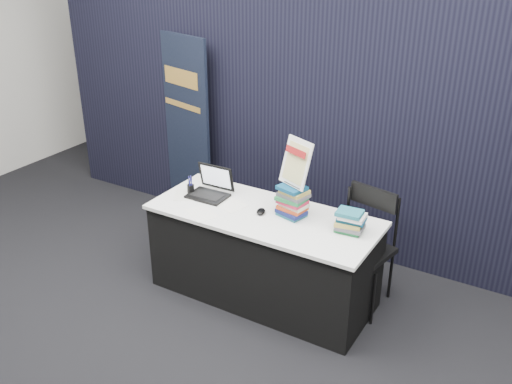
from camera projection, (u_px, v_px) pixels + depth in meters
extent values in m
plane|color=black|center=(226.00, 330.00, 4.30)|extent=(8.00, 8.00, 0.00)
cube|color=beige|center=(412.00, 22.00, 6.66)|extent=(8.00, 0.02, 3.50)
cube|color=black|center=(323.00, 121.00, 5.03)|extent=(6.00, 0.08, 2.40)
cube|color=black|center=(263.00, 257.00, 4.57)|extent=(1.76, 0.71, 0.72)
cube|color=beige|center=(264.00, 215.00, 4.41)|extent=(1.80, 0.75, 0.03)
cube|color=black|center=(208.00, 196.00, 4.66)|extent=(0.32, 0.23, 0.02)
cube|color=black|center=(215.00, 178.00, 4.70)|extent=(0.32, 0.07, 0.22)
cube|color=silver|center=(215.00, 178.00, 4.69)|extent=(0.27, 0.05, 0.17)
ellipsoid|color=black|center=(261.00, 211.00, 4.40)|extent=(0.10, 0.13, 0.03)
cube|color=silver|center=(194.00, 195.00, 4.70)|extent=(0.38, 0.35, 0.00)
cube|color=white|center=(201.00, 213.00, 4.41)|extent=(0.31, 0.28, 0.00)
cube|color=white|center=(228.00, 204.00, 4.56)|extent=(0.32, 0.26, 0.00)
cylinder|color=black|center=(191.00, 189.00, 4.72)|extent=(0.07, 0.07, 0.08)
cube|color=#1C606D|center=(293.00, 214.00, 4.36)|extent=(0.23, 0.19, 0.03)
cube|color=#11184C|center=(293.00, 211.00, 4.35)|extent=(0.23, 0.19, 0.03)
cube|color=#CB451C|center=(293.00, 208.00, 4.34)|extent=(0.23, 0.19, 0.03)
cube|color=beige|center=(293.00, 205.00, 4.33)|extent=(0.23, 0.19, 0.03)
cube|color=#AE1C39|center=(293.00, 201.00, 4.31)|extent=(0.23, 0.19, 0.03)
cube|color=#1C6A37|center=(293.00, 198.00, 4.30)|extent=(0.23, 0.19, 0.03)
cube|color=#4D4B50|center=(293.00, 195.00, 4.29)|extent=(0.23, 0.19, 0.03)
cube|color=#A38F41|center=(293.00, 191.00, 4.28)|extent=(0.23, 0.19, 0.03)
cube|color=navy|center=(293.00, 188.00, 4.27)|extent=(0.23, 0.19, 0.03)
cube|color=#1C6A37|center=(350.00, 230.00, 4.14)|extent=(0.22, 0.18, 0.03)
cube|color=#4D4B50|center=(350.00, 226.00, 4.13)|extent=(0.22, 0.18, 0.03)
cube|color=#A38F41|center=(350.00, 223.00, 4.11)|extent=(0.22, 0.18, 0.03)
cube|color=navy|center=(351.00, 220.00, 4.10)|extent=(0.22, 0.18, 0.03)
cube|color=silver|center=(351.00, 216.00, 4.09)|extent=(0.22, 0.18, 0.03)
cube|color=#1C606D|center=(351.00, 213.00, 4.08)|extent=(0.22, 0.18, 0.03)
cube|color=black|center=(293.00, 185.00, 4.24)|extent=(0.17, 0.08, 0.02)
cylinder|color=black|center=(290.00, 167.00, 4.30)|extent=(0.05, 0.09, 0.26)
cylinder|color=black|center=(307.00, 171.00, 4.23)|extent=(0.05, 0.09, 0.26)
cube|color=white|center=(296.00, 163.00, 4.21)|extent=(0.29, 0.20, 0.35)
cube|color=#CEC781|center=(296.00, 163.00, 4.20)|extent=(0.23, 0.16, 0.28)
cube|color=maroon|center=(296.00, 152.00, 4.16)|extent=(0.21, 0.10, 0.05)
cube|color=black|center=(188.00, 206.00, 6.12)|extent=(0.78, 0.30, 0.07)
cube|color=black|center=(185.00, 127.00, 5.76)|extent=(0.72, 0.22, 1.85)
cube|color=gold|center=(181.00, 78.00, 5.53)|extent=(0.49, 0.13, 0.17)
cube|color=gold|center=(182.00, 105.00, 5.64)|extent=(0.54, 0.15, 0.06)
cylinder|color=black|center=(324.00, 283.00, 4.46)|extent=(0.02, 0.02, 0.45)
cylinder|color=black|center=(373.00, 299.00, 4.28)|extent=(0.02, 0.02, 0.45)
cylinder|color=black|center=(344.00, 260.00, 4.78)|extent=(0.02, 0.02, 0.45)
cylinder|color=black|center=(391.00, 273.00, 4.59)|extent=(0.02, 0.02, 0.45)
cube|color=black|center=(360.00, 251.00, 4.42)|extent=(0.50, 0.50, 0.04)
cube|color=black|center=(374.00, 197.00, 4.42)|extent=(0.40, 0.11, 0.16)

